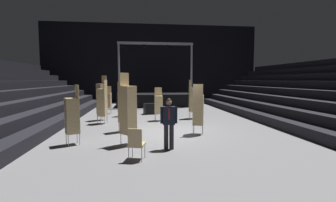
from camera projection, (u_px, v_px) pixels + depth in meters
The scene contains 17 objects.
ground_plane at pixel (172, 133), 10.89m from camera, with size 22.00×30.00×0.10m, color slate.
arena_end_wall at pixel (152, 64), 25.38m from camera, with size 22.00×0.30×8.00m, color black.
bleacher_bank_right at pixel (322, 90), 12.67m from camera, with size 6.00×24.00×3.60m.
stage_riser at pixel (155, 99), 21.72m from camera, with size 6.51×3.14×5.38m.
man_with_tie at pixel (169, 121), 8.08m from camera, with size 0.57×0.26×1.71m.
chair_stack_front_left at pixel (72, 115), 8.67m from camera, with size 0.59×0.59×2.14m.
chair_stack_front_right at pixel (193, 99), 14.56m from camera, with size 0.47×0.47×2.31m.
chair_stack_mid_left at pixel (198, 109), 10.34m from camera, with size 0.56×0.56×2.14m.
chair_stack_mid_right at pixel (159, 104), 13.81m from camera, with size 0.44×0.44×1.88m.
chair_stack_mid_centre at pixel (102, 98), 13.99m from camera, with size 0.62×0.62×2.56m.
chair_stack_rear_left at pixel (124, 107), 10.88m from camera, with size 0.60×0.60×2.22m.
chair_stack_rear_right at pixel (102, 102), 12.88m from camera, with size 0.53×0.53×2.31m.
chair_stack_rear_centre at pixel (108, 100), 16.68m from camera, with size 0.48×0.48×1.88m.
chair_stack_aisle_left at pixel (128, 109), 8.61m from camera, with size 0.62×0.62×2.56m.
chair_stack_aisle_right at pixel (124, 103), 15.48m from camera, with size 0.48×0.48×1.71m.
equipment_road_case at pixel (151, 109), 16.58m from camera, with size 0.90×0.60×0.72m, color black.
loose_chair_near_man at pixel (136, 142), 6.99m from camera, with size 0.54×0.54×0.95m.
Camera 1 is at (-1.44, -10.63, 2.31)m, focal length 26.18 mm.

